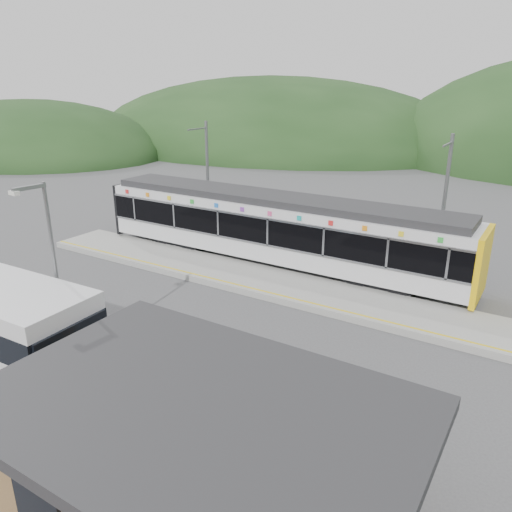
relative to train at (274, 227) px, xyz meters
The scene contains 10 objects.
ground 6.39m from the train, 82.77° to the right, with size 120.00×120.00×0.00m, color #4C4C4F.
hills 7.28m from the train, ahead, with size 146.00×149.00×26.00m.
platform 3.39m from the train, 74.26° to the right, with size 26.00×3.20×0.30m, color #9E9E99.
yellow_line 4.43m from the train, 79.23° to the right, with size 26.00×0.10×0.01m, color yellow.
train is the anchor object (origin of this frame).
catenary_mast_west 6.93m from the train, 157.67° to the left, with size 0.18×1.80×7.00m.
catenary_mast_east 8.33m from the train, 18.28° to the left, with size 0.18×1.80×7.00m.
station_shelter 16.46m from the train, 65.76° to the right, with size 9.20×6.20×3.00m.
pallet_stack 15.15m from the train, 52.91° to the right, with size 1.54×1.37×0.67m.
lamp_post 12.58m from the train, 95.41° to the right, with size 0.36×1.11×6.33m.
Camera 1 is at (11.63, -15.71, 9.26)m, focal length 35.00 mm.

